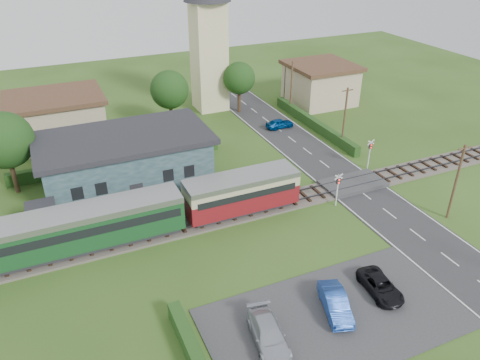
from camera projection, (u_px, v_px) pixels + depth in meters
name	position (u px, v px, depth m)	size (l,w,h in m)	color
ground	(271.00, 219.00, 40.65)	(120.00, 120.00, 0.00)	#2D4C19
railway_track	(261.00, 207.00, 42.19)	(76.00, 3.20, 0.49)	#4C443D
road	(365.00, 195.00, 44.18)	(6.00, 70.00, 0.05)	#28282B
car_park	(335.00, 318.00, 30.51)	(17.00, 9.00, 0.08)	#333335
crossing_deck	(353.00, 184.00, 45.68)	(6.20, 3.40, 0.45)	#333335
platform	(143.00, 213.00, 41.16)	(30.00, 3.00, 0.45)	gray
equipment_hut	(43.00, 219.00, 37.58)	(2.30, 2.30, 2.55)	beige
station_building	(126.00, 161.00, 44.59)	(16.00, 9.00, 5.30)	#233D3D
train	(35.00, 238.00, 34.57)	(43.20, 2.90, 3.40)	#232328
church_tower	(208.00, 32.00, 59.82)	(6.00, 6.00, 17.60)	beige
house_west	(57.00, 118.00, 53.96)	(10.80, 8.80, 5.50)	tan
house_east	(320.00, 83.00, 65.54)	(8.80, 8.80, 5.50)	tan
hedge_carpark	(197.00, 360.00, 26.88)	(0.80, 9.00, 1.20)	#193814
hedge_roadside	(314.00, 124.00, 58.17)	(0.80, 18.00, 1.20)	#193814
hedge_station	(119.00, 160.00, 49.18)	(22.00, 0.80, 1.30)	#193814
tree_a	(5.00, 140.00, 42.14)	(5.20, 5.20, 8.00)	#332316
tree_b	(169.00, 90.00, 55.88)	(4.60, 4.60, 7.34)	#332316
tree_c	(239.00, 78.00, 61.19)	(4.20, 4.20, 6.78)	#332316
utility_pole_b	(456.00, 181.00, 39.12)	(1.40, 0.22, 7.00)	#473321
utility_pole_c	(345.00, 117.00, 51.90)	(1.40, 0.22, 7.00)	#473321
utility_pole_d	(291.00, 86.00, 61.49)	(1.40, 0.22, 7.00)	#473321
crossing_signal_near	(338.00, 185.00, 41.55)	(0.84, 0.28, 3.28)	silver
crossing_signal_far	(370.00, 150.00, 47.93)	(0.84, 0.28, 3.28)	silver
streetlamp_east	(285.00, 79.00, 66.40)	(0.30, 0.30, 5.15)	#3F3F47
car_on_road	(280.00, 123.00, 58.13)	(1.40, 3.49, 1.19)	navy
car_park_blue	(335.00, 303.00, 30.68)	(1.43, 4.09, 1.35)	#1C439D
car_park_silver	(269.00, 335.00, 28.35)	(1.87, 4.60, 1.33)	#A8ABB7
car_park_dark	(380.00, 286.00, 32.30)	(1.83, 3.98, 1.11)	black
pedestrian_near	(232.00, 187.00, 43.13)	(0.54, 0.35, 1.47)	gray
pedestrian_far	(92.00, 216.00, 38.60)	(0.88, 0.68, 1.81)	gray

